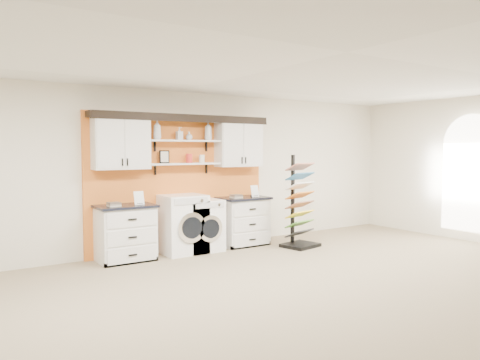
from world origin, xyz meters
TOP-DOWN VIEW (x-y plane):
  - floor at (0.00, 0.00)m, footprint 10.00×10.00m
  - ceiling at (0.00, 0.00)m, footprint 10.00×10.00m
  - wall_back at (0.00, 4.00)m, footprint 10.00×0.00m
  - accent_panel at (0.00, 3.96)m, footprint 3.40×0.07m
  - upper_cabinet_left at (-1.13, 3.79)m, footprint 0.90×0.35m
  - upper_cabinet_right at (1.13, 3.79)m, footprint 0.90×0.35m
  - shelf_lower at (0.00, 3.80)m, footprint 1.32×0.28m
  - shelf_upper at (0.00, 3.80)m, footprint 1.32×0.28m
  - crown_molding at (0.00, 3.81)m, footprint 3.30×0.41m
  - window_arched at (4.94, 1.50)m, footprint 0.06×1.10m
  - picture_frame at (-0.35, 3.85)m, footprint 0.18×0.02m
  - canister_red at (0.10, 3.80)m, footprint 0.11×0.11m
  - canister_cream at (0.35, 3.80)m, footprint 0.10×0.10m
  - base_cabinet_left at (-1.13, 3.64)m, footprint 0.92×0.66m
  - base_cabinet_right at (1.13, 3.64)m, footprint 0.92×0.66m
  - washer at (-0.12, 3.64)m, footprint 0.72×0.71m
  - dryer at (0.24, 3.64)m, footprint 0.65×0.71m
  - sample_rack at (1.89, 2.93)m, footprint 0.70×0.62m
  - soap_bottle_a at (-0.50, 3.80)m, footprint 0.18×0.18m
  - soap_bottle_b at (-0.09, 3.80)m, footprint 0.10×0.10m
  - soap_bottle_c at (0.10, 3.80)m, footprint 0.13×0.13m
  - soap_bottle_d at (0.48, 3.80)m, footprint 0.17×0.17m

SIDE VIEW (x-z plane):
  - floor at x=0.00m, z-range 0.00..0.00m
  - base_cabinet_right at x=1.13m, z-range 0.00..0.90m
  - base_cabinet_left at x=-1.13m, z-range 0.00..0.90m
  - dryer at x=0.24m, z-range 0.00..0.91m
  - washer at x=-0.12m, z-range 0.00..1.01m
  - sample_rack at x=1.89m, z-range -0.31..1.37m
  - accent_panel at x=0.00m, z-range 0.00..2.40m
  - window_arched at x=4.94m, z-range 0.26..2.51m
  - wall_back at x=0.00m, z-range -3.60..6.40m
  - shelf_lower at x=0.00m, z-range 1.52..1.54m
  - canister_cream at x=0.35m, z-range 1.54..1.69m
  - canister_red at x=0.10m, z-range 1.54..1.71m
  - picture_frame at x=-0.35m, z-range 1.54..1.77m
  - upper_cabinet_left at x=-1.13m, z-range 1.46..2.30m
  - upper_cabinet_right at x=1.13m, z-range 1.46..2.30m
  - shelf_upper at x=0.00m, z-range 1.92..1.94m
  - soap_bottle_c at x=0.10m, z-range 1.95..2.09m
  - soap_bottle_b at x=-0.09m, z-range 1.95..2.16m
  - soap_bottle_a at x=-0.50m, z-range 1.95..2.28m
  - soap_bottle_d at x=0.48m, z-range 1.94..2.28m
  - crown_molding at x=0.00m, z-range 2.26..2.39m
  - ceiling at x=0.00m, z-range 2.80..2.80m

